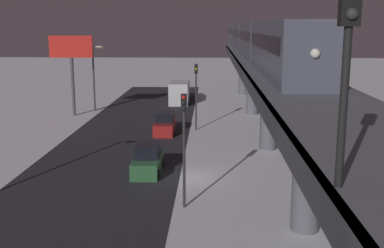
{
  "coord_description": "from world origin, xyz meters",
  "views": [
    {
      "loc": [
        -1.63,
        30.23,
        9.99
      ],
      "look_at": [
        0.07,
        -11.07,
        1.38
      ],
      "focal_mm": 44.39,
      "sensor_mm": 36.0,
      "label": 1
    }
  ],
  "objects_px": {
    "traffic_light_near": "(184,134)",
    "sedan_green": "(148,161)",
    "subway_train": "(250,37)",
    "sedan_red": "(165,124)",
    "traffic_light_mid": "(196,87)",
    "commercial_billboard": "(71,55)",
    "box_truck": "(180,92)",
    "rail_signal": "(348,47)"
  },
  "relations": [
    {
      "from": "traffic_light_mid",
      "to": "commercial_billboard",
      "type": "distance_m",
      "value": 15.88
    },
    {
      "from": "sedan_red",
      "to": "box_truck",
      "type": "distance_m",
      "value": 18.2
    },
    {
      "from": "rail_signal",
      "to": "sedan_green",
      "type": "distance_m",
      "value": 25.09
    },
    {
      "from": "sedan_red",
      "to": "subway_train",
      "type": "bearing_deg",
      "value": 58.94
    },
    {
      "from": "traffic_light_near",
      "to": "sedan_red",
      "type": "bearing_deg",
      "value": -81.21
    },
    {
      "from": "subway_train",
      "to": "box_truck",
      "type": "height_order",
      "value": "subway_train"
    },
    {
      "from": "traffic_light_near",
      "to": "traffic_light_mid",
      "type": "relative_size",
      "value": 1.0
    },
    {
      "from": "rail_signal",
      "to": "sedan_red",
      "type": "distance_m",
      "value": 36.54
    },
    {
      "from": "sedan_red",
      "to": "sedan_green",
      "type": "bearing_deg",
      "value": -90.0
    },
    {
      "from": "subway_train",
      "to": "traffic_light_mid",
      "type": "height_order",
      "value": "subway_train"
    },
    {
      "from": "box_truck",
      "to": "commercial_billboard",
      "type": "bearing_deg",
      "value": 41.02
    },
    {
      "from": "subway_train",
      "to": "box_truck",
      "type": "xyz_separation_m",
      "value": [
        8.86,
        -3.16,
        -7.31
      ]
    },
    {
      "from": "sedan_green",
      "to": "box_truck",
      "type": "xyz_separation_m",
      "value": [
        -0.2,
        -30.53,
        0.56
      ]
    },
    {
      "from": "subway_train",
      "to": "rail_signal",
      "type": "distance_m",
      "value": 49.89
    },
    {
      "from": "sedan_green",
      "to": "box_truck",
      "type": "relative_size",
      "value": 0.61
    },
    {
      "from": "traffic_light_mid",
      "to": "sedan_red",
      "type": "bearing_deg",
      "value": 25.08
    },
    {
      "from": "box_truck",
      "to": "traffic_light_near",
      "type": "distance_m",
      "value": 37.16
    },
    {
      "from": "sedan_green",
      "to": "rail_signal",
      "type": "bearing_deg",
      "value": -72.97
    },
    {
      "from": "rail_signal",
      "to": "traffic_light_mid",
      "type": "height_order",
      "value": "rail_signal"
    },
    {
      "from": "rail_signal",
      "to": "sedan_red",
      "type": "relative_size",
      "value": 0.86
    },
    {
      "from": "commercial_billboard",
      "to": "traffic_light_near",
      "type": "bearing_deg",
      "value": 117.34
    },
    {
      "from": "traffic_light_near",
      "to": "sedan_green",
      "type": "bearing_deg",
      "value": -65.68
    },
    {
      "from": "traffic_light_near",
      "to": "rail_signal",
      "type": "bearing_deg",
      "value": 103.93
    },
    {
      "from": "subway_train",
      "to": "sedan_green",
      "type": "bearing_deg",
      "value": 71.69
    },
    {
      "from": "traffic_light_near",
      "to": "commercial_billboard",
      "type": "relative_size",
      "value": 0.72
    },
    {
      "from": "sedan_red",
      "to": "commercial_billboard",
      "type": "distance_m",
      "value": 15.15
    },
    {
      "from": "sedan_green",
      "to": "sedan_red",
      "type": "bearing_deg",
      "value": 90.0
    },
    {
      "from": "subway_train",
      "to": "traffic_light_mid",
      "type": "bearing_deg",
      "value": 65.77
    },
    {
      "from": "subway_train",
      "to": "rail_signal",
      "type": "xyz_separation_m",
      "value": [
        2.18,
        49.83,
        0.95
      ]
    },
    {
      "from": "sedan_green",
      "to": "traffic_light_mid",
      "type": "distance_m",
      "value": 14.41
    },
    {
      "from": "subway_train",
      "to": "sedan_red",
      "type": "distance_m",
      "value": 19.23
    },
    {
      "from": "subway_train",
      "to": "commercial_billboard",
      "type": "bearing_deg",
      "value": 18.34
    },
    {
      "from": "sedan_green",
      "to": "traffic_light_mid",
      "type": "height_order",
      "value": "traffic_light_mid"
    },
    {
      "from": "sedan_green",
      "to": "traffic_light_near",
      "type": "height_order",
      "value": "traffic_light_near"
    },
    {
      "from": "subway_train",
      "to": "traffic_light_mid",
      "type": "relative_size",
      "value": 11.57
    },
    {
      "from": "rail_signal",
      "to": "box_truck",
      "type": "bearing_deg",
      "value": -82.81
    },
    {
      "from": "box_truck",
      "to": "commercial_billboard",
      "type": "distance_m",
      "value": 15.97
    },
    {
      "from": "traffic_light_near",
      "to": "commercial_billboard",
      "type": "bearing_deg",
      "value": -62.66
    },
    {
      "from": "rail_signal",
      "to": "sedan_red",
      "type": "height_order",
      "value": "rail_signal"
    },
    {
      "from": "subway_train",
      "to": "sedan_red",
      "type": "height_order",
      "value": "subway_train"
    },
    {
      "from": "sedan_green",
      "to": "commercial_billboard",
      "type": "bearing_deg",
      "value": 118.24
    },
    {
      "from": "rail_signal",
      "to": "box_truck",
      "type": "xyz_separation_m",
      "value": [
        6.68,
        -52.99,
        -8.25
      ]
    }
  ]
}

